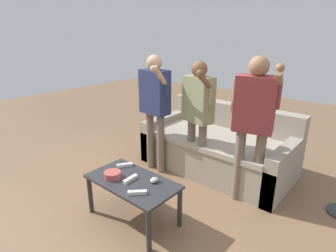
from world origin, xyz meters
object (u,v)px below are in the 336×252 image
Objects in this scene: player_center at (198,109)px; game_remote_wand_spare at (125,165)px; couch at (219,148)px; game_remote_wand_near at (137,193)px; game_remote_nunchuk at (154,180)px; game_remote_wand_far at (130,179)px; player_right at (254,115)px; snack_bowl at (113,175)px; coffee_table at (133,186)px; player_left at (155,101)px.

player_center is 9.36× the size of game_remote_wand_spare.
couch reaches higher than game_remote_wand_near.
game_remote_nunchuk is 0.54× the size of game_remote_wand_far.
couch is 12.16× the size of game_remote_wand_spare.
couch reaches higher than game_remote_wand_far.
player_center is 0.66m from player_right.
snack_bowl is at bearing -69.02° from game_remote_wand_spare.
coffee_table is 5.71× the size of game_remote_wand_spare.
player_center is at bearing 12.69° from player_left.
game_remote_nunchuk is at bearing 30.70° from coffee_table.
game_remote_nunchuk is 0.44m from game_remote_wand_spare.
couch is 1.46m from game_remote_wand_far.
player_center is 1.22m from game_remote_wand_near.
couch reaches higher than coffee_table.
coffee_table is 6.19× the size of game_remote_wand_near.
game_remote_wand_spare is (-0.26, 0.14, 0.08)m from coffee_table.
player_left is (-0.70, 0.77, 0.47)m from game_remote_nunchuk.
couch reaches higher than game_remote_nunchuk.
player_center is (0.54, 0.12, -0.02)m from player_left.
game_remote_wand_spare is at bearing -104.01° from couch.
game_remote_wand_near is at bearing -80.82° from player_center.
player_left is 1.20m from player_right.
game_remote_wand_near is (0.02, -0.23, -0.01)m from game_remote_nunchuk.
game_remote_nunchuk is 0.22m from game_remote_wand_far.
game_remote_wand_far reaches higher than coffee_table.
game_remote_wand_far is (-0.03, -1.01, -0.46)m from player_center.
game_remote_nunchuk is 1.12m from player_right.
couch is 11.81× the size of snack_bowl.
game_remote_wand_spare is at bearing 110.98° from snack_bowl.
player_center reaches higher than snack_bowl.
game_remote_nunchuk is 0.23m from game_remote_wand_near.
couch is at bearing 83.66° from player_center.
couch is 1.35m from game_remote_wand_spare.
game_remote_wand_far is (0.16, 0.07, -0.01)m from snack_bowl.
snack_bowl is 1.12× the size of game_remote_wand_near.
game_remote_nunchuk is 0.58× the size of game_remote_wand_spare.
couch is 1.44m from coffee_table.
game_remote_nunchuk is 0.06× the size of player_center.
player_right reaches higher than player_center.
game_remote_wand_spare is (0.27, -0.74, -0.48)m from player_left.
game_remote_nunchuk is (0.11, -1.33, 0.16)m from couch.
game_remote_wand_far is (0.51, -0.89, -0.48)m from player_left.
game_remote_wand_far is at bearing -91.54° from player_center.
player_center is (0.02, 0.99, 0.53)m from coffee_table.
player_right is (0.66, -0.02, 0.06)m from player_center.
couch is 2.13× the size of coffee_table.
game_remote_wand_spare is (-0.08, 0.22, -0.01)m from snack_bowl.
game_remote_nunchuk is at bearing 95.31° from game_remote_wand_near.
player_center is at bearing 89.00° from coffee_table.
coffee_table is 1.32m from player_right.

